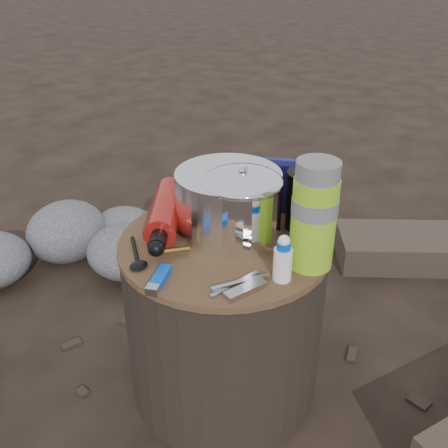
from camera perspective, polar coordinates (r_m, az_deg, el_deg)
The scene contains 15 objects.
ground at distance 1.44m, azimuth -0.00°, elevation -16.91°, with size 60.00×60.00×0.00m, color black.
stump at distance 1.29m, azimuth -0.00°, elevation -10.21°, with size 0.47×0.47×0.44m, color black.
rock_ring at distance 1.75m, azimuth -20.99°, elevation -5.29°, with size 0.49×1.06×0.21m, color #56565A, non-canonical shape.
foil_windscreen at distance 1.18m, azimuth 0.46°, elevation 2.41°, with size 0.24×0.24×0.15m, color white.
camping_pot at distance 1.13m, azimuth 2.01°, elevation 1.98°, with size 0.17×0.17×0.17m, color white.
fuel_bottle at distance 1.22m, azimuth -6.46°, elevation 1.38°, with size 0.07×0.30×0.07m, color #A61B14, non-canonical shape.
thermos at distance 1.05m, azimuth 9.85°, elevation 0.88°, with size 0.09×0.09×0.23m, color #93CF22.
travel_mug at distance 1.21m, azimuth 9.01°, elevation 2.55°, with size 0.09×0.09×0.14m, color black.
stuff_sack at distance 1.32m, azimuth -1.00°, elevation 4.43°, with size 0.15×0.12×0.10m, color yellow.
food_pouch at distance 1.28m, azimuth 5.39°, elevation 4.31°, with size 0.10×0.02×0.13m, color #161555.
lighter at distance 1.04m, azimuth -6.98°, elevation -5.72°, with size 0.02×0.09×0.02m, color blue.
multitool at distance 1.01m, azimuth 2.35°, elevation -7.22°, with size 0.03×0.09×0.01m, color #B6B6BB.
pot_grabber at distance 1.02m, azimuth 1.23°, elevation -6.48°, with size 0.03×0.12×0.01m, color #B6B6BB, non-canonical shape.
spork at distance 1.14m, azimuth -9.73°, elevation -2.88°, with size 0.03×0.13×0.01m, color black, non-canonical shape.
squeeze_bottle at distance 1.03m, azimuth 6.48°, elevation -3.99°, with size 0.04×0.04×0.09m, color white.
Camera 1 is at (0.55, -0.83, 1.04)m, focal length 41.62 mm.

